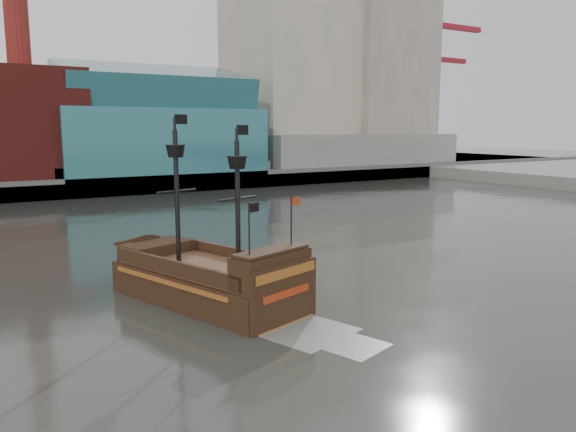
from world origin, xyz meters
TOP-DOWN VIEW (x-y plane):
  - ground at (0.00, 0.00)m, footprint 400.00×400.00m
  - promenade_far at (0.00, 92.00)m, footprint 220.00×60.00m
  - seawall at (0.00, 62.50)m, footprint 220.00×1.00m
  - skyline at (5.21, 84.56)m, footprint 149.00×45.00m
  - crane_a at (78.63, 82.00)m, footprint 22.50×4.00m
  - crane_b at (88.23, 92.00)m, footprint 19.10×4.00m
  - pirate_ship at (-6.34, 12.35)m, footprint 8.35×14.84m

SIDE VIEW (x-z plane):
  - ground at x=0.00m, z-range 0.00..0.00m
  - pirate_ship at x=-6.34m, z-range -4.36..6.29m
  - promenade_far at x=0.00m, z-range 0.00..2.00m
  - seawall at x=0.00m, z-range 0.00..2.60m
  - crane_b at x=88.23m, z-range 2.45..28.70m
  - crane_a at x=78.63m, z-range 2.99..35.24m
  - skyline at x=5.21m, z-range -6.45..55.55m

